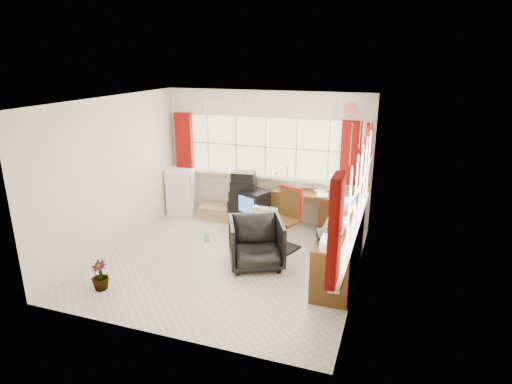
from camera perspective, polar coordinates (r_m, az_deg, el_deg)
ground at (r=6.88m, az=-3.87°, el=-9.13°), size 4.00×4.00×0.00m
room_walls at (r=6.35m, az=-4.15°, el=3.04°), size 4.00×4.00×4.00m
window_back at (r=8.25m, az=1.22°, el=2.56°), size 3.70×0.12×3.60m
window_right at (r=6.06m, az=13.18°, el=-3.65°), size 0.12×3.70×3.60m
curtains at (r=6.94m, az=5.95°, el=3.87°), size 3.83×3.83×1.15m
overhead_cabinets at (r=6.83m, az=6.73°, el=10.42°), size 3.98×3.98×0.48m
desk at (r=8.07m, az=6.75°, el=-2.02°), size 1.30×0.76×0.74m
desk_lamp at (r=8.09m, az=4.23°, el=2.76°), size 0.19×0.18×0.45m
task_chair at (r=7.14m, az=4.24°, el=-3.26°), size 0.56×0.58×1.04m
office_chair at (r=6.58m, az=0.03°, el=-6.78°), size 1.08×1.09×0.75m
radiator at (r=7.56m, az=1.40°, el=-4.57°), size 0.40×0.18×0.58m
credenza at (r=6.48m, az=11.13°, el=-7.42°), size 0.50×2.00×0.85m
file_tray at (r=5.79m, az=9.52°, el=-5.93°), size 0.36×0.41×0.12m
tv_bench at (r=8.48m, az=-2.82°, el=-2.85°), size 1.40×0.50×0.25m
crt_tv at (r=8.05m, az=-0.18°, el=-1.35°), size 0.63×0.61×0.45m
hifi_stack at (r=8.14m, az=-1.64°, el=-0.18°), size 0.61×0.43×0.78m
mini_fridge at (r=8.93m, az=-9.78°, el=0.28°), size 0.66×0.66×0.93m
spray_bottle_a at (r=7.77m, az=0.74°, el=-4.59°), size 0.15×0.15×0.30m
spray_bottle_b at (r=7.58m, az=-6.54°, el=-5.86°), size 0.08×0.08×0.17m
flower_vase at (r=6.38m, az=-20.12°, el=-10.39°), size 0.28×0.28×0.43m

